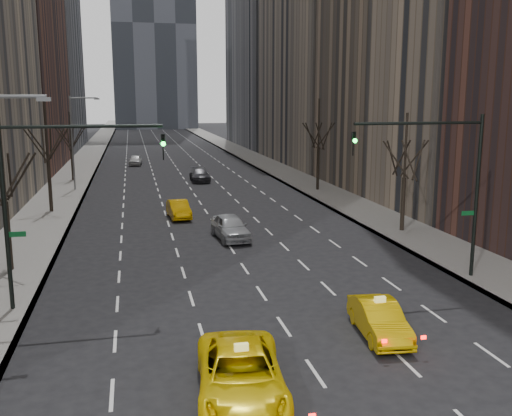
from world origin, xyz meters
TOP-DOWN VIEW (x-y plane):
  - sidewalk_left at (-12.25, 70.00)m, footprint 4.50×320.00m
  - sidewalk_right at (12.25, 70.00)m, footprint 4.50×320.00m
  - tree_lw_b at (-12.00, 18.00)m, footprint 3.36×3.50m
  - tree_lw_c at (-12.00, 34.00)m, footprint 3.36×3.50m
  - tree_lw_d at (-12.00, 52.00)m, footprint 3.36×3.50m
  - tree_rw_b at (12.00, 22.00)m, footprint 3.36×3.50m
  - tree_rw_c at (12.00, 40.00)m, footprint 3.36×3.50m
  - traffic_mast_left at (-9.11, 12.00)m, footprint 6.69×0.39m
  - traffic_mast_right at (9.11, 12.00)m, footprint 6.69×0.39m
  - streetlight_far at (-10.84, 45.00)m, footprint 2.83×0.22m
  - taxi_suv at (-2.69, 2.92)m, footprint 3.17×5.80m
  - taxi_sedan at (3.29, 6.36)m, footprint 1.82×4.20m
  - silver_sedan_ahead at (0.37, 22.63)m, footprint 2.25×4.76m
  - far_taxi at (-2.33, 29.96)m, footprint 1.72×4.12m
  - far_suv_grey at (1.51, 49.02)m, footprint 2.06×4.93m
  - far_car_white at (-5.20, 66.20)m, footprint 1.94×4.19m

SIDE VIEW (x-z plane):
  - sidewalk_left at x=-12.25m, z-range 0.00..0.15m
  - sidewalk_right at x=12.25m, z-range 0.00..0.15m
  - far_taxi at x=-2.33m, z-range 0.00..1.33m
  - taxi_sedan at x=3.29m, z-range 0.00..1.34m
  - far_car_white at x=-5.20m, z-range 0.00..1.39m
  - far_suv_grey at x=1.51m, z-range 0.00..1.42m
  - taxi_suv at x=-2.69m, z-range 0.00..1.54m
  - silver_sedan_ahead at x=0.37m, z-range 0.00..1.57m
  - tree_lw_d at x=-12.00m, z-range -0.12..7.24m
  - tree_lw_b at x=-12.00m, z-range -0.19..7.63m
  - tree_rw_b at x=12.00m, z-range -0.19..7.63m
  - tree_lw_c at x=-12.00m, z-range -0.33..8.41m
  - tree_rw_c at x=12.00m, z-range -0.33..8.41m
  - traffic_mast_left at x=-9.11m, z-range 1.49..9.49m
  - traffic_mast_right at x=9.11m, z-range 1.49..9.49m
  - streetlight_far at x=-10.84m, z-range 1.12..10.12m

